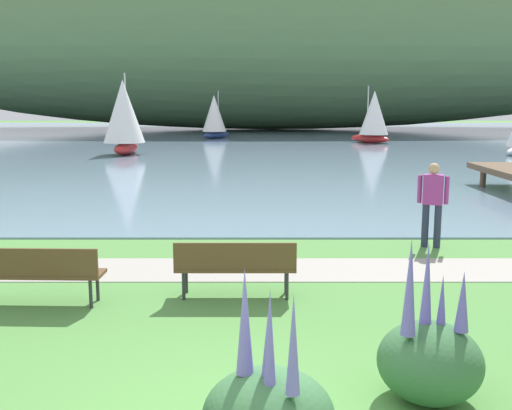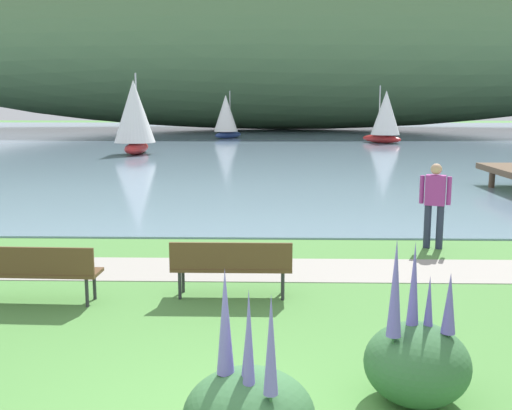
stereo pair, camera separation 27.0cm
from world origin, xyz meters
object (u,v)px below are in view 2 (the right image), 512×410
(sailboat_mid_bay, at_px, (226,116))
(sailboat_toward_hillside, at_px, (385,116))
(sailboat_far_off, at_px, (134,116))
(park_bench_further_along, at_px, (231,264))
(person_at_shoreline, at_px, (435,200))
(park_bench_near_camera, at_px, (36,269))

(sailboat_mid_bay, distance_m, sailboat_toward_hillside, 13.28)
(sailboat_mid_bay, relative_size, sailboat_far_off, 0.86)
(park_bench_further_along, distance_m, sailboat_toward_hillside, 36.54)
(person_at_shoreline, bearing_deg, park_bench_near_camera, -151.74)
(sailboat_mid_bay, height_order, sailboat_toward_hillside, sailboat_toward_hillside)
(park_bench_further_along, height_order, sailboat_far_off, sailboat_far_off)
(park_bench_near_camera, relative_size, sailboat_far_off, 0.40)
(person_at_shoreline, bearing_deg, sailboat_far_off, 116.42)
(park_bench_further_along, distance_m, sailboat_mid_bay, 41.32)
(park_bench_near_camera, height_order, sailboat_toward_hillside, sailboat_toward_hillside)
(sailboat_mid_bay, height_order, sailboat_far_off, sailboat_far_off)
(sailboat_mid_bay, bearing_deg, park_bench_near_camera, -89.58)
(park_bench_near_camera, relative_size, person_at_shoreline, 1.06)
(sailboat_toward_hillside, bearing_deg, sailboat_mid_bay, 154.26)
(sailboat_toward_hillside, height_order, sailboat_far_off, sailboat_far_off)
(park_bench_further_along, bearing_deg, park_bench_near_camera, -172.96)
(park_bench_near_camera, xyz_separation_m, park_bench_further_along, (2.80, 0.35, 0.00))
(park_bench_further_along, bearing_deg, sailboat_far_off, 105.69)
(sailboat_mid_bay, bearing_deg, sailboat_far_off, -104.03)
(park_bench_near_camera, bearing_deg, person_at_shoreline, 28.26)
(sailboat_toward_hillside, xyz_separation_m, sailboat_far_off, (-15.95, -10.17, 0.19))
(park_bench_further_along, height_order, sailboat_toward_hillside, sailboat_toward_hillside)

